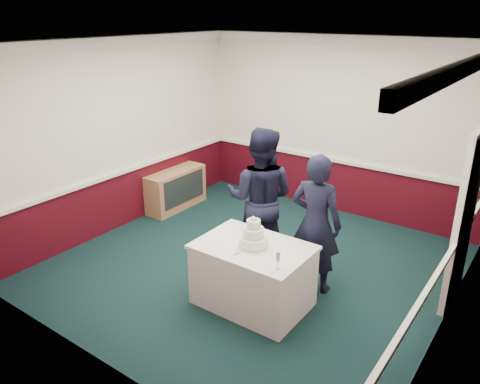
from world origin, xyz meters
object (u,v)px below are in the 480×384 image
Objects in this scene: cake_table at (253,275)px; champagne_flute at (278,257)px; sideboard at (176,189)px; cake_knife at (241,252)px; person_man at (260,199)px; person_woman at (316,224)px; wedding_cake at (253,237)px.

champagne_flute is at bearing -29.25° from cake_table.
cake_knife is at bearing -34.08° from sideboard.
person_man reaches higher than champagne_flute.
person_woman is (-0.09, 1.04, -0.03)m from champagne_flute.
cake_table is at bearing 150.75° from champagne_flute.
champagne_flute reaches higher than cake_table.
wedding_cake is (0.00, 0.00, 0.50)m from cake_table.
cake_table is 0.50m from wedding_cake.
champagne_flute is at bearing 110.83° from person_man.
cake_table is 6.00× the size of cake_knife.
cake_table is 6.44× the size of champagne_flute.
person_man reaches higher than person_woman.
sideboard is 3.39m from person_woman.
wedding_cake is 0.20× the size of person_woman.
wedding_cake is at bearing 90.00° from cake_table.
champagne_flute is 0.11× the size of person_woman.
person_man is (-0.46, 1.08, 0.19)m from cake_knife.
wedding_cake is 1.01m from person_man.
sideboard is 0.91× the size of cake_table.
person_man is at bearing 118.91° from wedding_cake.
wedding_cake is 1.78× the size of champagne_flute.
sideboard is 3.31m from wedding_cake.
person_man is (-0.49, 0.88, 0.08)m from wedding_cake.
cake_knife reaches higher than sideboard.
wedding_cake is 0.57m from champagne_flute.
cake_table is at bearing 93.44° from cake_knife.
person_woman reaches higher than sideboard.
wedding_cake is at bearing 57.08° from person_woman.
sideboard is at bearing 149.12° from cake_table.
wedding_cake is at bearing 93.44° from cake_knife.
cake_table is at bearing 57.08° from person_woman.
wedding_cake is 1.65× the size of cake_knife.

